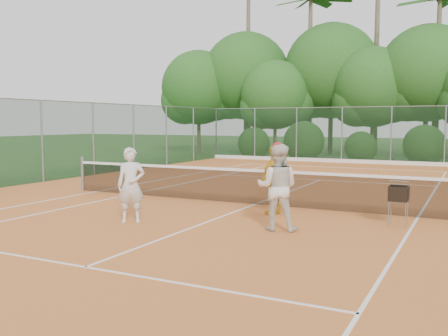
% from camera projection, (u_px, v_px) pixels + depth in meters
% --- Properties ---
extents(ground, '(120.00, 120.00, 0.00)m').
position_uv_depth(ground, '(253.00, 206.00, 13.29)').
color(ground, '#234819').
rests_on(ground, ground).
extents(clay_court, '(18.00, 36.00, 0.02)m').
position_uv_depth(clay_court, '(253.00, 205.00, 13.29)').
color(clay_court, '#CC6E2F').
rests_on(clay_court, ground).
extents(tennis_net, '(11.97, 0.10, 1.10)m').
position_uv_depth(tennis_net, '(253.00, 186.00, 13.24)').
color(tennis_net, gray).
rests_on(tennis_net, clay_court).
extents(player_white, '(0.72, 0.67, 1.65)m').
position_uv_depth(player_white, '(131.00, 185.00, 10.96)').
color(player_white, silver).
rests_on(player_white, clay_court).
extents(player_center_grp, '(0.98, 0.84, 1.80)m').
position_uv_depth(player_center_grp, '(277.00, 187.00, 10.13)').
color(player_center_grp, silver).
rests_on(player_center_grp, clay_court).
extents(player_yellow, '(0.72, 1.06, 1.67)m').
position_uv_depth(player_yellow, '(276.00, 180.00, 11.85)').
color(player_yellow, gold).
rests_on(player_yellow, clay_court).
extents(ball_hopper, '(0.38, 0.38, 0.86)m').
position_uv_depth(ball_hopper, '(399.00, 194.00, 10.53)').
color(ball_hopper, gray).
rests_on(ball_hopper, clay_court).
extents(stray_ball_a, '(0.07, 0.07, 0.07)m').
position_uv_depth(stray_ball_a, '(381.00, 172.00, 21.88)').
color(stray_ball_a, yellow).
rests_on(stray_ball_a, clay_court).
extents(stray_ball_b, '(0.07, 0.07, 0.07)m').
position_uv_depth(stray_ball_b, '(322.00, 165.00, 25.47)').
color(stray_ball_b, '#C9D832').
rests_on(stray_ball_b, clay_court).
extents(stray_ball_c, '(0.07, 0.07, 0.07)m').
position_uv_depth(stray_ball_c, '(423.00, 171.00, 22.16)').
color(stray_ball_c, '#CAD331').
rests_on(stray_ball_c, clay_court).
extents(court_markings, '(11.03, 23.83, 0.01)m').
position_uv_depth(court_markings, '(253.00, 205.00, 13.28)').
color(court_markings, white).
rests_on(court_markings, clay_court).
extents(fence_back, '(18.07, 0.07, 3.00)m').
position_uv_depth(fence_back, '(366.00, 135.00, 26.47)').
color(fence_back, '#19381E').
rests_on(fence_back, clay_court).
extents(tropical_treeline, '(32.10, 8.49, 15.03)m').
position_uv_depth(tropical_treeline, '(409.00, 74.00, 30.14)').
color(tropical_treeline, brown).
rests_on(tropical_treeline, ground).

